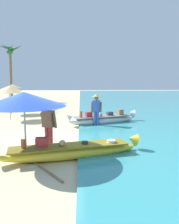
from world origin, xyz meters
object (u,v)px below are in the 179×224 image
object	(u,v)px
paddle	(42,167)
person_tourist_customer	(48,125)
boat_white_midground	(102,119)
palm_tree_leaning_seaward	(10,55)
patio_umbrella_large	(24,99)
boat_yellow_foreground	(70,151)
person_vendor_hatted	(96,108)

from	to	relation	value
paddle	person_tourist_customer	bearing A→B (deg)	89.39
boat_white_midground	palm_tree_leaning_seaward	xyz separation A→B (m)	(-8.71, 13.33, 4.65)
person_tourist_customer	patio_umbrella_large	xyz separation A→B (m)	(-0.58, -0.65, 0.90)
boat_yellow_foreground	person_vendor_hatted	size ratio (longest dim) A/B	2.68
boat_yellow_foreground	patio_umbrella_large	bearing A→B (deg)	-177.24
person_tourist_customer	palm_tree_leaning_seaward	distance (m)	19.38
boat_white_midground	patio_umbrella_large	size ratio (longest dim) A/B	1.60
patio_umbrella_large	paddle	xyz separation A→B (m)	(0.57, -0.64, -1.79)
boat_yellow_foreground	boat_white_midground	xyz separation A→B (m)	(1.49, 5.05, 0.03)
person_tourist_customer	paddle	xyz separation A→B (m)	(-0.01, -1.29, -0.89)
person_vendor_hatted	patio_umbrella_large	world-z (taller)	patio_umbrella_large
patio_umbrella_large	palm_tree_leaning_seaward	world-z (taller)	palm_tree_leaning_seaward
boat_white_midground	person_vendor_hatted	distance (m)	1.00
paddle	person_vendor_hatted	bearing A→B (deg)	70.31
boat_yellow_foreground	person_vendor_hatted	bearing A→B (deg)	75.73
person_vendor_hatted	patio_umbrella_large	distance (m)	5.16
boat_yellow_foreground	person_vendor_hatted	distance (m)	4.62
boat_white_midground	paddle	distance (m)	6.16
boat_white_midground	boat_yellow_foreground	bearing A→B (deg)	-106.44
person_vendor_hatted	patio_umbrella_large	size ratio (longest dim) A/B	0.69
person_tourist_customer	paddle	distance (m)	1.56
palm_tree_leaning_seaward	boat_yellow_foreground	bearing A→B (deg)	-68.55
boat_yellow_foreground	person_tourist_customer	xyz separation A→B (m)	(-0.70, 0.59, 0.67)
person_tourist_customer	person_vendor_hatted	bearing A→B (deg)	64.62
palm_tree_leaning_seaward	patio_umbrella_large	bearing A→B (deg)	-72.14
person_vendor_hatted	palm_tree_leaning_seaward	bearing A→B (deg)	120.89
person_vendor_hatted	person_tourist_customer	world-z (taller)	person_vendor_hatted
boat_yellow_foreground	palm_tree_leaning_seaward	bearing A→B (deg)	111.45
boat_white_midground	paddle	bearing A→B (deg)	-110.93
boat_yellow_foreground	palm_tree_leaning_seaward	distance (m)	20.30
boat_white_midground	palm_tree_leaning_seaward	distance (m)	16.59
boat_yellow_foreground	patio_umbrella_large	distance (m)	2.03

